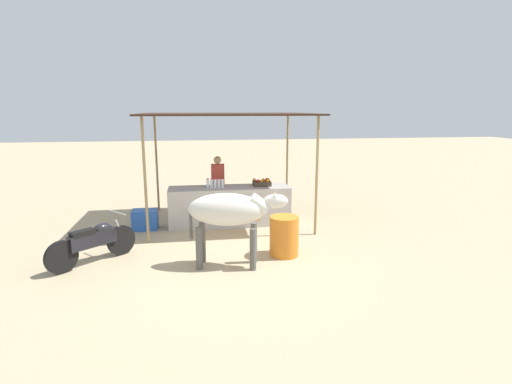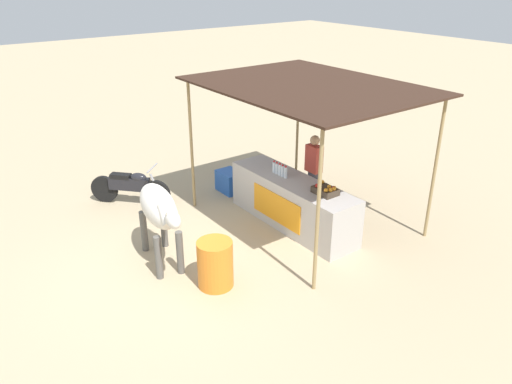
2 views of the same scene
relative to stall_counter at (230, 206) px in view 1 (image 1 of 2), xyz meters
name	(u,v)px [view 1 (image 1 of 2)]	position (x,y,z in m)	size (l,w,h in m)	color
ground_plane	(240,255)	(0.00, -2.20, -0.48)	(60.00, 60.00, 0.00)	tan
stall_counter	(230,206)	(0.00, 0.00, 0.00)	(3.00, 0.82, 0.96)	#B2ADA8
stall_awning	(227,118)	(0.00, 0.30, 2.17)	(4.20, 3.20, 2.76)	#382319
water_bottle_row	(215,183)	(-0.35, -0.05, 0.59)	(0.43, 0.07, 0.25)	silver
fruit_crate	(262,183)	(0.84, 0.05, 0.56)	(0.44, 0.32, 0.18)	#3F3326
vendor_behind_counter	(218,186)	(-0.24, 0.75, 0.37)	(0.34, 0.22, 1.65)	#383842
cooler_box	(145,220)	(-2.07, -0.10, -0.24)	(0.60, 0.44, 0.48)	blue
water_barrel	(284,236)	(0.87, -2.35, -0.08)	(0.58, 0.58, 0.80)	orange
cow	(230,212)	(-0.24, -2.72, 0.55)	(1.85, 0.79, 1.44)	silver
motorcycle_parked	(94,241)	(-2.77, -2.18, -0.05)	(1.39, 1.27, 0.90)	black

